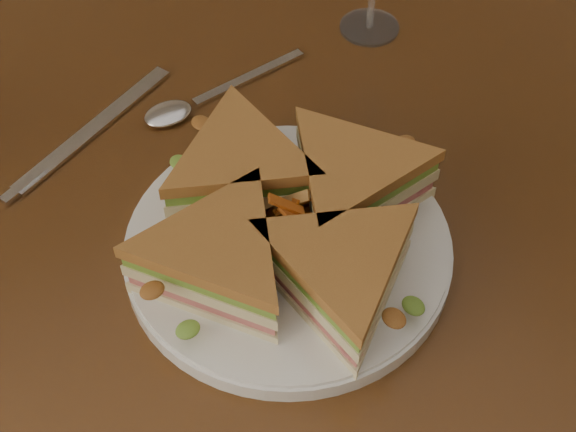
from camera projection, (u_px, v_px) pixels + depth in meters
The scene contains 6 objects.
table at pixel (202, 265), 0.79m from camera, with size 1.20×0.80×0.75m.
plate at pixel (288, 248), 0.67m from camera, with size 0.27×0.27×0.02m, color white.
sandwich_wedges at pixel (288, 220), 0.64m from camera, with size 0.30×0.30×0.06m.
crisps_mound at pixel (288, 223), 0.64m from camera, with size 0.09×0.09×0.05m, color #CE5F1A, non-canonical shape.
spoon at pixel (188, 105), 0.78m from camera, with size 0.18×0.04×0.01m.
knife at pixel (84, 137), 0.76m from camera, with size 0.20×0.10×0.00m.
Camera 1 is at (-0.16, -0.44, 1.29)m, focal length 50.00 mm.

